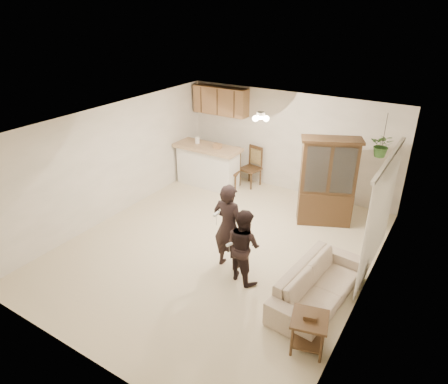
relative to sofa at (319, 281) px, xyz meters
The scene contains 23 objects.
floor 2.26m from the sofa, 168.46° to the left, with size 6.50×6.50×0.00m, color beige.
ceiling 3.08m from the sofa, 168.46° to the left, with size 5.50×6.50×0.02m, color white.
wall_back 4.38m from the sofa, 120.56° to the left, with size 5.50×0.02×2.50m, color white.
wall_front 3.66m from the sofa, 127.89° to the right, with size 5.50×0.02×2.50m, color white.
wall_left 5.03m from the sofa, behind, with size 0.02×6.50×2.50m, color white.
wall_right 1.14m from the sofa, 38.14° to the left, with size 0.02×6.50×2.50m, color white.
breakfast_bar 4.91m from the sofa, 145.27° to the left, with size 1.60×0.55×1.00m, color white.
bar_top 4.95m from the sofa, 145.27° to the left, with size 1.75×0.70×0.08m, color tan.
upper_cabinets 5.66m from the sofa, 139.26° to the left, with size 1.50×0.34×0.70m, color olive.
vertical_blinds 1.62m from the sofa, 68.59° to the left, with size 0.06×2.30×2.10m, color white, non-canonical shape.
ceiling_fixture 3.28m from the sofa, 140.30° to the left, with size 0.36×0.36×0.20m, color #FFE8BF, non-canonical shape.
hanging_plant 3.21m from the sofa, 87.63° to the left, with size 0.43×0.37×0.48m, color #2C5923.
plant_cord 3.37m from the sofa, 87.63° to the left, with size 0.01×0.01×0.65m, color #29241E.
sofa is the anchor object (origin of this frame).
adult 1.80m from the sofa, behind, with size 0.66×0.43×1.80m, color black.
child 1.35m from the sofa, behind, with size 0.66×0.51×1.35m, color black.
china_hutch 2.70m from the sofa, 107.42° to the left, with size 1.31×0.94×1.93m.
side_table 1.08m from the sofa, 77.29° to the right, with size 0.60×0.60×0.60m.
chair_bar 4.52m from the sofa, 139.54° to the left, with size 0.59×0.59×1.08m.
chair_hutch_left 4.58m from the sofa, 132.40° to the left, with size 0.54×0.54×1.05m.
chair_hutch_right 3.27m from the sofa, 102.88° to the left, with size 0.42×0.42×0.92m.
controller_adult 1.97m from the sofa, 168.52° to the right, with size 0.04×0.14×0.04m, color silver.
controller_child 1.55m from the sofa, 162.37° to the right, with size 0.04×0.12×0.04m, color silver.
Camera 1 is at (3.61, -5.61, 4.43)m, focal length 32.00 mm.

